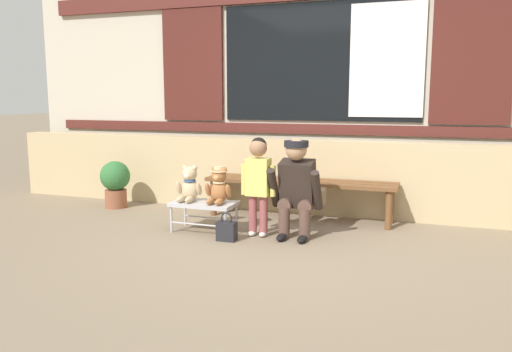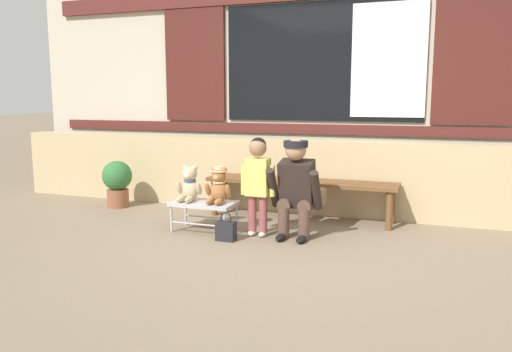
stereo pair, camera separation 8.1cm
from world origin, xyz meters
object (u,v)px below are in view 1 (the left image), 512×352
Objects in this scene: child_standing at (258,176)px; potted_plant at (115,181)px; small_display_bench at (204,205)px; adult_crouching at (298,188)px; teddy_bear_plain at (189,185)px; teddy_bear_with_hat at (219,186)px; wooden_bench_long at (300,186)px; handbag_on_ground at (227,231)px.

child_standing reaches higher than potted_plant.
adult_crouching is at bearing 6.58° from small_display_bench.
teddy_bear_plain is 1.00× the size of teddy_bear_with_hat.
child_standing is at bearing -104.47° from wooden_bench_long.
child_standing is at bearing -166.76° from adult_crouching.
teddy_bear_plain is 0.64× the size of potted_plant.
teddy_bear_plain is at bearing -138.83° from wooden_bench_long.
adult_crouching is 0.79m from handbag_on_ground.
small_display_bench is 0.67× the size of adult_crouching.
teddy_bear_plain is (-0.93, -0.81, 0.09)m from wooden_bench_long.
adult_crouching reaches higher than wooden_bench_long.
handbag_on_ground is (-0.22, -0.26, -0.50)m from child_standing.
child_standing is 0.60m from handbag_on_ground.
wooden_bench_long is 5.78× the size of teddy_bear_with_hat.
handbag_on_ground is (0.50, -0.24, -0.37)m from teddy_bear_plain.
wooden_bench_long is at bearing 75.53° from child_standing.
child_standing is (-0.21, -0.80, 0.22)m from wooden_bench_long.
adult_crouching reaches higher than teddy_bear_with_hat.
teddy_bear_plain is at bearing -178.47° from child_standing.
potted_plant reaches higher than small_display_bench.
teddy_bear_with_hat is at bearing -21.73° from potted_plant.
wooden_bench_long is 1.17m from handbag_on_ground.
adult_crouching reaches higher than potted_plant.
wooden_bench_long is 3.28× the size of small_display_bench.
handbag_on_ground is 2.06m from potted_plant.
small_display_bench is 1.76× the size of teddy_bear_with_hat.
wooden_bench_long is at bearing 53.09° from teddy_bear_with_hat.
adult_crouching is at bearing 5.55° from teddy_bear_plain.
teddy_bear_with_hat is (0.32, 0.00, 0.01)m from teddy_bear_plain.
child_standing is 3.52× the size of handbag_on_ground.
potted_plant is (-1.66, 0.66, -0.15)m from teddy_bear_with_hat.
adult_crouching is at bearing 30.29° from handbag_on_ground.
adult_crouching is 2.50m from potted_plant.
teddy_bear_plain reaches higher than handbag_on_ground.
child_standing is (0.57, 0.02, 0.33)m from small_display_bench.
child_standing is at bearing 2.11° from small_display_bench.
wooden_bench_long is at bearing 103.12° from adult_crouching.
teddy_bear_with_hat is 1.79m from potted_plant.
handbag_on_ground is (-0.59, -0.35, -0.38)m from adult_crouching.
teddy_bear_plain is 0.67m from handbag_on_ground.
child_standing reaches higher than handbag_on_ground.
teddy_bear_plain reaches higher than wooden_bench_long.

